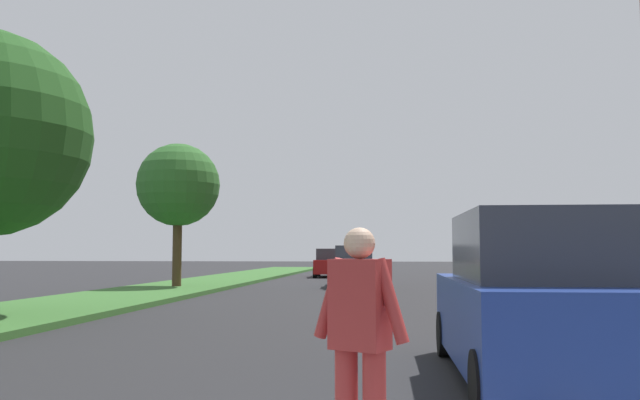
{
  "coord_description": "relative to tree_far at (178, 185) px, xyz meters",
  "views": [
    {
      "loc": [
        0.51,
        3.53,
        1.53
      ],
      "look_at": [
        -0.76,
        14.39,
        2.38
      ],
      "focal_mm": 36.86,
      "sensor_mm": 36.0,
      "label": 1
    }
  ],
  "objects": [
    {
      "name": "pedestrian_performer",
      "position": [
        8.38,
        -20.57,
        -3.2
      ],
      "size": [
        0.71,
        0.41,
        1.69
      ],
      "color": "#B23333",
      "rests_on": "ground_plane"
    },
    {
      "name": "suv_crossing",
      "position": [
        10.24,
        -17.2,
        -3.2
      ],
      "size": [
        2.05,
        4.64,
        1.97
      ],
      "color": "navy",
      "rests_on": "ground_plane"
    },
    {
      "name": "ground_plane",
      "position": [
        8.13,
        1.32,
        -4.13
      ],
      "size": [
        140.0,
        140.0,
        0.0
      ],
      "primitive_type": "plane",
      "color": "#262628"
    },
    {
      "name": "sidewalk_right",
      "position": [
        16.4,
        -0.68,
        -4.06
      ],
      "size": [
        3.0,
        64.0,
        0.15
      ],
      "primitive_type": "cube",
      "color": "#9E9991",
      "rests_on": "ground_plane"
    },
    {
      "name": "sedan_distant",
      "position": [
        4.69,
        13.75,
        -3.36
      ],
      "size": [
        2.1,
        4.57,
        1.67
      ],
      "color": "maroon",
      "rests_on": "ground_plane"
    },
    {
      "name": "traffic_light_gantry",
      "position": [
        4.41,
        -17.63,
        0.24
      ],
      "size": [
        9.18,
        0.3,
        6.0
      ],
      "color": "gold",
      "rests_on": "median_strip"
    },
    {
      "name": "median_strip",
      "position": [
        -0.04,
        -0.68,
        -4.06
      ],
      "size": [
        4.07,
        64.0,
        0.15
      ],
      "primitive_type": "cube",
      "color": "#386B2D",
      "rests_on": "ground_plane"
    },
    {
      "name": "tree_far",
      "position": [
        0.0,
        0.0,
        0.0
      ],
      "size": [
        3.29,
        3.29,
        5.65
      ],
      "color": "#4C3823",
      "rests_on": "median_strip"
    },
    {
      "name": "sedan_midblock",
      "position": [
        6.76,
        3.11,
        -3.32
      ],
      "size": [
        2.16,
        4.57,
        1.76
      ],
      "color": "#B7B7BC",
      "rests_on": "ground_plane"
    }
  ]
}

